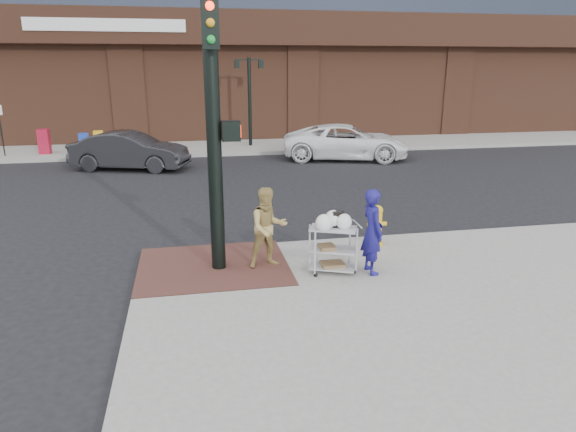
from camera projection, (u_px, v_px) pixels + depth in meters
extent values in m
plane|color=black|center=(251.00, 290.00, 9.03)|extent=(220.00, 220.00, 0.00)
cube|color=gray|center=(355.00, 113.00, 41.45)|extent=(65.00, 36.00, 0.15)
cube|color=#522D26|center=(213.00, 266.00, 9.72)|extent=(2.80, 2.40, 0.01)
cylinder|color=black|center=(250.00, 102.00, 23.86)|extent=(0.16, 0.16, 4.00)
cube|color=black|center=(249.00, 60.00, 23.32)|extent=(1.20, 0.06, 0.06)
cube|color=black|center=(237.00, 64.00, 23.28)|extent=(0.22, 0.22, 0.35)
cube|color=black|center=(261.00, 64.00, 23.48)|extent=(0.22, 0.22, 0.35)
cylinder|color=black|center=(1.00, 130.00, 21.22)|extent=(0.05, 0.05, 2.20)
cylinder|color=black|center=(214.00, 134.00, 8.95)|extent=(0.26, 0.26, 5.00)
cube|color=black|center=(231.00, 131.00, 8.99)|extent=(0.32, 0.28, 0.34)
cube|color=#FF260C|center=(240.00, 131.00, 9.02)|extent=(0.02, 0.18, 0.22)
cube|color=black|center=(210.00, 23.00, 8.17)|extent=(0.28, 0.18, 0.80)
imported|color=navy|center=(372.00, 231.00, 9.22)|extent=(0.42, 0.60, 1.57)
imported|color=tan|center=(268.00, 228.00, 9.52)|extent=(0.83, 0.69, 1.52)
imported|color=black|center=(130.00, 151.00, 19.30)|extent=(4.58, 2.77, 1.42)
imported|color=white|center=(346.00, 142.00, 21.46)|extent=(5.68, 3.69, 1.45)
cube|color=#A7A8AD|center=(333.00, 229.00, 9.22)|extent=(0.94, 0.74, 0.03)
cube|color=#A7A8AD|center=(333.00, 249.00, 9.33)|extent=(0.94, 0.74, 0.03)
cube|color=#A7A8AD|center=(332.00, 266.00, 9.43)|extent=(0.94, 0.74, 0.03)
cube|color=black|center=(338.00, 220.00, 9.24)|extent=(0.20, 0.13, 0.29)
cube|color=brown|center=(327.00, 247.00, 9.30)|extent=(0.28, 0.31, 0.07)
cube|color=brown|center=(332.00, 264.00, 9.42)|extent=(0.42, 0.33, 0.06)
cylinder|color=gold|center=(376.00, 243.00, 10.86)|extent=(0.29, 0.29, 0.08)
cylinder|color=gold|center=(377.00, 226.00, 10.75)|extent=(0.20, 0.20, 0.63)
sphere|color=gold|center=(378.00, 210.00, 10.66)|extent=(0.23, 0.23, 0.23)
cylinder|color=gold|center=(377.00, 224.00, 10.74)|extent=(0.41, 0.09, 0.09)
cube|color=maroon|center=(44.00, 141.00, 21.95)|extent=(0.45, 0.41, 1.06)
cube|color=yellow|center=(99.00, 142.00, 22.29)|extent=(0.42, 0.39, 0.94)
cube|color=#1D3FBD|center=(84.00, 144.00, 21.73)|extent=(0.39, 0.36, 0.91)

